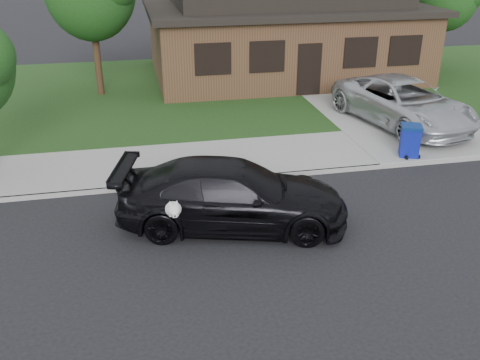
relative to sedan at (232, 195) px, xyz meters
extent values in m
plane|color=black|center=(1.17, -1.11, -0.78)|extent=(120.00, 120.00, 0.00)
cube|color=gray|center=(1.17, 3.89, -0.72)|extent=(60.00, 3.00, 0.12)
cube|color=gray|center=(1.17, 2.39, -0.72)|extent=(60.00, 0.12, 0.12)
cube|color=#193814|center=(1.17, 11.89, -0.71)|extent=(60.00, 13.00, 0.13)
cube|color=gray|center=(7.17, 8.89, -0.71)|extent=(4.50, 13.00, 0.14)
imported|color=black|center=(0.00, 0.00, 0.00)|extent=(5.73, 3.40, 1.56)
ellipsoid|color=white|center=(-1.45, -0.96, 0.29)|extent=(0.34, 0.40, 0.30)
sphere|color=white|center=(-1.45, -1.19, 0.39)|extent=(0.26, 0.26, 0.26)
cube|color=white|center=(-1.45, -1.32, 0.35)|extent=(0.09, 0.12, 0.08)
sphere|color=black|center=(-1.45, -1.38, 0.35)|extent=(0.04, 0.04, 0.04)
cone|color=white|center=(-1.52, -1.14, 0.53)|extent=(0.11, 0.11, 0.14)
cone|color=white|center=(-1.38, -1.14, 0.53)|extent=(0.11, 0.11, 0.14)
imported|color=silver|center=(7.22, 5.62, 0.16)|extent=(3.82, 6.16, 1.59)
cube|color=#0C188E|center=(6.04, 2.84, -0.21)|extent=(0.71, 0.71, 0.89)
cube|color=navy|center=(6.04, 2.84, 0.28)|extent=(0.78, 0.78, 0.10)
cylinder|color=black|center=(5.84, 2.57, -0.59)|extent=(0.10, 0.15, 0.14)
cylinder|color=black|center=(6.23, 2.57, -0.59)|extent=(0.10, 0.15, 0.14)
cube|color=#422B1C|center=(5.17, 13.89, 0.85)|extent=(12.00, 8.00, 3.00)
cube|color=black|center=(5.17, 13.89, 2.48)|extent=(12.60, 8.60, 0.25)
cube|color=black|center=(5.17, 9.86, 0.45)|extent=(1.00, 0.06, 2.10)
cube|color=black|center=(1.17, 9.87, 1.05)|extent=(1.30, 0.05, 1.10)
cube|color=black|center=(3.37, 9.87, 1.05)|extent=(1.30, 0.05, 1.10)
cube|color=black|center=(7.37, 9.87, 1.05)|extent=(1.30, 0.05, 1.10)
cube|color=black|center=(9.37, 9.87, 1.05)|extent=(1.30, 0.05, 1.10)
cylinder|color=#332114|center=(-3.33, 11.89, 0.59)|extent=(0.28, 0.28, 2.48)
cylinder|color=#332114|center=(13.17, 13.39, 0.36)|extent=(0.28, 0.28, 2.03)
camera|label=1|loc=(-2.11, -10.94, 5.54)|focal=40.00mm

